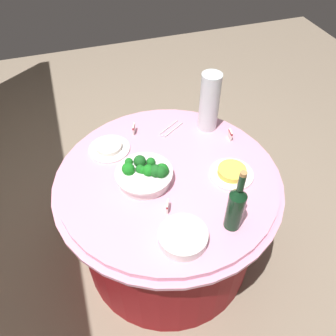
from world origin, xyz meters
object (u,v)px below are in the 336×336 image
wine_bottle (236,207)px  decorative_fruit_vase (209,105)px  food_plate_fried_egg (232,173)px  food_plate_rice (109,148)px  label_placard_front (134,128)px  serving_tongs (170,129)px  label_placard_mid (168,206)px  label_placard_rear (230,134)px  plate_stack (183,237)px  broccoli_bowl (145,173)px

wine_bottle → decorative_fruit_vase: 0.68m
food_plate_fried_egg → food_plate_rice: size_ratio=1.00×
food_plate_fried_egg → food_plate_rice: 0.66m
food_plate_fried_egg → label_placard_front: (0.47, 0.38, 0.01)m
decorative_fruit_vase → serving_tongs: size_ratio=2.15×
label_placard_front → label_placard_mid: same height
label_placard_rear → plate_stack: bearing=138.9°
broccoli_bowl → label_placard_front: 0.37m
plate_stack → food_plate_rice: plate_stack is taller
broccoli_bowl → plate_stack: size_ratio=1.33×
broccoli_bowl → wine_bottle: 0.48m
label_placard_front → label_placard_mid: (-0.58, -0.01, 0.00)m
plate_stack → wine_bottle: (0.01, -0.23, 0.10)m
plate_stack → decorative_fruit_vase: size_ratio=0.62×
broccoli_bowl → serving_tongs: broccoli_bowl is taller
food_plate_fried_egg → label_placard_rear: label_placard_rear is taller
wine_bottle → food_plate_fried_egg: size_ratio=1.53×
food_plate_rice → plate_stack: bearing=-163.9°
serving_tongs → food_plate_rice: (-0.06, 0.37, 0.01)m
serving_tongs → label_placard_mid: size_ratio=2.88×
decorative_fruit_vase → food_plate_fried_egg: (-0.39, 0.03, -0.13)m
decorative_fruit_vase → label_placard_front: size_ratio=6.18×
broccoli_bowl → food_plate_rice: broccoli_bowl is taller
broccoli_bowl → serving_tongs: (0.33, -0.24, -0.04)m
decorative_fruit_vase → label_placard_mid: size_ratio=6.18×
label_placard_front → broccoli_bowl: bearing=174.9°
food_plate_fried_egg → food_plate_rice: bearing=55.9°
broccoli_bowl → plate_stack: broccoli_bowl is taller
plate_stack → broccoli_bowl: bearing=8.9°
plate_stack → label_placard_rear: size_ratio=3.82×
wine_bottle → food_plate_rice: 0.78m
food_plate_fried_egg → label_placard_front: 0.61m
label_placard_mid → decorative_fruit_vase: bearing=-38.6°
broccoli_bowl → decorative_fruit_vase: decorative_fruit_vase is taller
plate_stack → label_placard_front: bearing=2.1°
broccoli_bowl → decorative_fruit_vase: 0.54m
label_placard_mid → plate_stack: bearing=-175.5°
label_placard_front → label_placard_rear: same height
plate_stack → serving_tongs: size_ratio=1.33×
food_plate_fried_egg → label_placard_rear: size_ratio=4.00×
food_plate_rice → label_placard_rear: size_ratio=4.00×
plate_stack → serving_tongs: (0.71, -0.18, -0.02)m
food_plate_fried_egg → label_placard_front: size_ratio=4.00×
broccoli_bowl → food_plate_fried_egg: 0.43m
plate_stack → wine_bottle: size_ratio=0.62×
plate_stack → food_plate_fried_egg: (0.28, -0.36, -0.01)m
food_plate_fried_egg → label_placard_mid: (-0.11, 0.37, 0.01)m
decorative_fruit_vase → label_placard_front: (0.08, 0.41, -0.12)m
plate_stack → wine_bottle: 0.25m
plate_stack → label_placard_rear: (0.54, -0.47, 0.01)m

